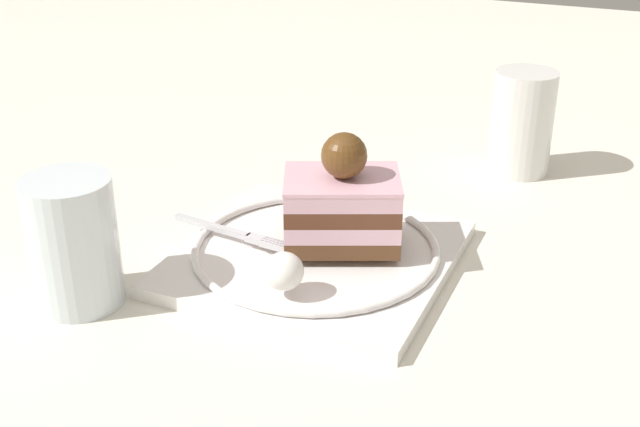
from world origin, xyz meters
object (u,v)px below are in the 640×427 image
at_px(dessert_plate, 320,256).
at_px(drink_glass_far, 74,246).
at_px(cake_slice, 342,203).
at_px(drink_glass_near, 521,126).
at_px(whipped_cream_dollop, 284,271).
at_px(fork, 234,233).

bearing_deg(dessert_plate, drink_glass_far, -50.49).
distance_m(dessert_plate, cake_slice, 0.05).
bearing_deg(drink_glass_near, drink_glass_far, -33.99).
bearing_deg(drink_glass_far, dessert_plate, 129.51).
bearing_deg(whipped_cream_dollop, cake_slice, 172.00).
relative_size(whipped_cream_dollop, drink_glass_near, 0.28).
bearing_deg(cake_slice, drink_glass_far, -49.84).
distance_m(fork, drink_glass_far, 0.14).
xyz_separation_m(whipped_cream_dollop, fork, (-0.06, -0.08, -0.01)).
relative_size(whipped_cream_dollop, drink_glass_far, 0.29).
distance_m(whipped_cream_dollop, drink_glass_far, 0.16).
relative_size(dessert_plate, drink_glass_near, 2.05).
bearing_deg(drink_glass_near, whipped_cream_dollop, -18.36).
xyz_separation_m(fork, drink_glass_far, (0.11, -0.08, 0.03)).
relative_size(fork, drink_glass_near, 1.08).
bearing_deg(drink_glass_far, drink_glass_near, 146.01).
relative_size(dessert_plate, drink_glass_far, 2.16).
bearing_deg(drink_glass_far, fork, 146.25).
bearing_deg(fork, cake_slice, 106.15).
xyz_separation_m(drink_glass_near, drink_glass_far, (0.40, -0.27, -0.00)).
relative_size(cake_slice, drink_glass_near, 1.05).
distance_m(cake_slice, whipped_cream_dollop, 0.09).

